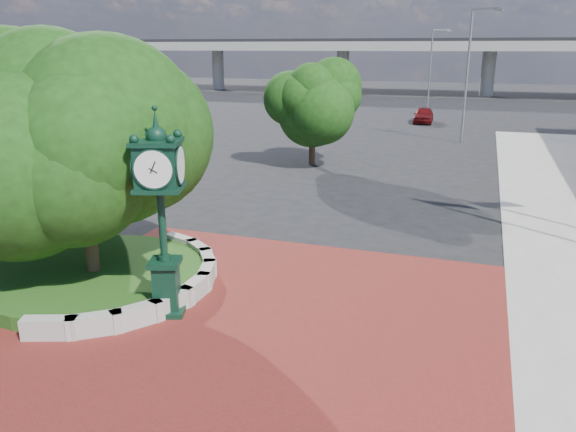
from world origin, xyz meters
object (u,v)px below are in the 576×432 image
Objects in this scene: parked_car at (424,115)px; street_lamp_near at (471,66)px; street_lamp_far at (432,66)px; post_clock at (161,207)px.

street_lamp_near is (3.87, -10.14, 4.51)m from parked_car.
street_lamp_near is at bearing -71.61° from parked_car.
street_lamp_far is (-3.95, 16.07, -0.50)m from street_lamp_near.
parked_car is 11.75m from street_lamp_near.
street_lamp_far reaches higher than post_clock.
street_lamp_near is at bearing -76.19° from street_lamp_far.
post_clock is at bearing -101.29° from street_lamp_near.
street_lamp_near is 1.11× the size of street_lamp_far.
post_clock is 1.27× the size of parked_car.
parked_car is at bearing 87.06° from post_clock.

